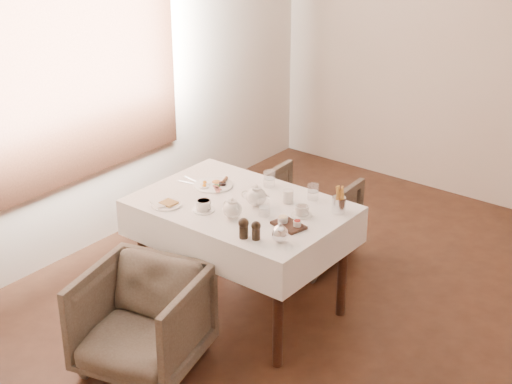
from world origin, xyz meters
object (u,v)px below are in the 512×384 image
Objects in this scene: table at (241,221)px; breakfast_plate at (214,185)px; armchair_far at (302,219)px; armchair_near at (142,321)px; teapot_centre at (256,195)px.

table is 5.07× the size of breakfast_plate.
table reaches higher than armchair_far.
table is at bearing 93.71° from armchair_far.
armchair_near is 2.62× the size of breakfast_plate.
breakfast_plate reaches higher than armchair_far.
armchair_far is at bearing 76.94° from breakfast_plate.
armchair_far reaches higher than armchair_near.
armchair_far is at bearing 76.12° from armchair_near.
armchair_near is 1.05m from breakfast_plate.
armchair_near is (-0.07, -0.81, -0.34)m from table.
teapot_centre is at bearing 100.45° from armchair_far.
armchair_near is 1.01m from teapot_centre.
teapot_centre reaches higher than armchair_far.
breakfast_plate is at bearing 147.27° from teapot_centre.
breakfast_plate is 0.41m from teapot_centre.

